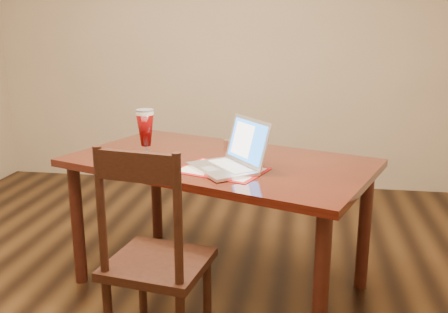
# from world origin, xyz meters

# --- Properties ---
(dining_table) EXTENTS (1.90, 1.46, 1.06)m
(dining_table) POSITION_xyz_m (0.31, 0.46, 0.70)
(dining_table) COLOR #441309
(dining_table) RESTS_ON ground
(dining_chair) EXTENTS (0.50, 0.48, 1.04)m
(dining_chair) POSITION_xyz_m (0.13, -0.23, 0.49)
(dining_chair) COLOR black
(dining_chair) RESTS_ON ground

